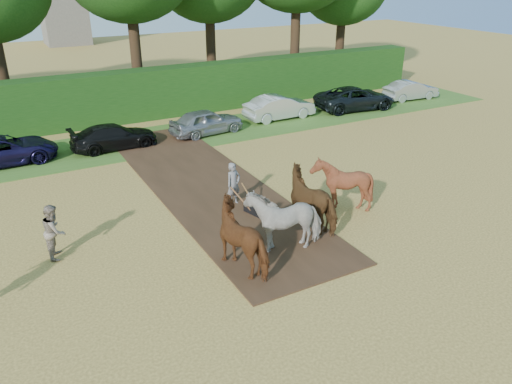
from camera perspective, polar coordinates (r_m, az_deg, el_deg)
name	(u,v)px	position (r m, az deg, el deg)	size (l,w,h in m)	color
ground	(251,273)	(15.66, -0.53, -9.29)	(120.00, 120.00, 0.00)	gold
earth_strip	(206,185)	(21.80, -5.77, 0.86)	(4.50, 17.00, 0.05)	#472D1C
grass_verge	(128,144)	(27.62, -14.46, 5.31)	(50.00, 5.00, 0.03)	#38601E
hedgerow	(104,99)	(31.45, -16.96, 10.14)	(46.00, 1.60, 3.00)	#14380F
spectator_near	(54,231)	(17.34, -22.04, -4.15)	(0.90, 0.70, 1.84)	tan
plough_team	(298,207)	(17.39, 4.79, -1.74)	(7.10, 5.87, 2.12)	brown
parked_cars	(176,125)	(28.12, -9.08, 7.60)	(40.99, 3.10, 1.49)	silver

